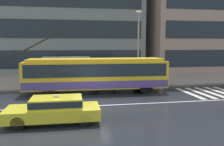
{
  "coord_description": "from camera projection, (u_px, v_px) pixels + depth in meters",
  "views": [
    {
      "loc": [
        -1.4,
        -15.52,
        3.79
      ],
      "look_at": [
        1.9,
        2.8,
        1.57
      ],
      "focal_mm": 37.59,
      "sensor_mm": 36.0,
      "label": 1
    }
  ],
  "objects": [
    {
      "name": "ground_plane",
      "position": [
        92.0,
        101.0,
        15.86
      ],
      "size": [
        160.0,
        160.0,
        0.0
      ],
      "primitive_type": "plane",
      "color": "#21242C"
    },
    {
      "name": "sidewalk_slab",
      "position": [
        83.0,
        80.0,
        25.24
      ],
      "size": [
        80.0,
        10.0,
        0.14
      ],
      "primitive_type": "cube",
      "color": "gray",
      "rests_on": "ground_plane"
    },
    {
      "name": "crosswalk_stripe_edge_near",
      "position": [
        189.0,
        93.0,
        18.52
      ],
      "size": [
        0.44,
        4.4,
        0.01
      ],
      "primitive_type": "cube",
      "color": "beige",
      "rests_on": "ground_plane"
    },
    {
      "name": "crosswalk_stripe_inner_a",
      "position": [
        200.0,
        93.0,
        18.68
      ],
      "size": [
        0.44,
        4.4,
        0.01
      ],
      "primitive_type": "cube",
      "color": "beige",
      "rests_on": "ground_plane"
    },
    {
      "name": "crosswalk_stripe_center",
      "position": [
        210.0,
        92.0,
        18.83
      ],
      "size": [
        0.44,
        4.4,
        0.01
      ],
      "primitive_type": "cube",
      "color": "beige",
      "rests_on": "ground_plane"
    },
    {
      "name": "crosswalk_stripe_inner_b",
      "position": [
        220.0,
        92.0,
        18.99
      ],
      "size": [
        0.44,
        4.4,
        0.01
      ],
      "primitive_type": "cube",
      "color": "beige",
      "rests_on": "ground_plane"
    },
    {
      "name": "lane_centre_line",
      "position": [
        94.0,
        106.0,
        14.69
      ],
      "size": [
        72.0,
        0.14,
        0.01
      ],
      "primitive_type": "cube",
      "color": "silver",
      "rests_on": "ground_plane"
    },
    {
      "name": "trolleybus",
      "position": [
        96.0,
        74.0,
        18.74
      ],
      "size": [
        12.35,
        2.91,
        5.09
      ],
      "color": "yellow",
      "rests_on": "ground_plane"
    },
    {
      "name": "taxi_oncoming_near",
      "position": [
        55.0,
        109.0,
        11.42
      ],
      "size": [
        4.52,
        1.86,
        1.39
      ],
      "color": "yellow",
      "rests_on": "ground_plane"
    },
    {
      "name": "bus_shelter",
      "position": [
        66.0,
        64.0,
        21.62
      ],
      "size": [
        4.17,
        1.65,
        2.58
      ],
      "color": "gray",
      "rests_on": "sidewalk_slab"
    },
    {
      "name": "pedestrian_at_shelter",
      "position": [
        114.0,
        74.0,
        21.52
      ],
      "size": [
        0.5,
        0.5,
        1.7
      ],
      "color": "black",
      "rests_on": "sidewalk_slab"
    },
    {
      "name": "pedestrian_approaching_curb",
      "position": [
        97.0,
        67.0,
        21.35
      ],
      "size": [
        1.38,
        1.38,
        2.05
      ],
      "color": "black",
      "rests_on": "sidewalk_slab"
    },
    {
      "name": "pedestrian_walking_past",
      "position": [
        56.0,
        75.0,
        21.36
      ],
      "size": [
        0.37,
        0.37,
        1.65
      ],
      "color": "black",
      "rests_on": "sidewalk_slab"
    },
    {
      "name": "street_lamp",
      "position": [
        138.0,
        41.0,
        21.65
      ],
      "size": [
        0.6,
        0.32,
        6.77
      ],
      "color": "gray",
      "rests_on": "sidewalk_slab"
    }
  ]
}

